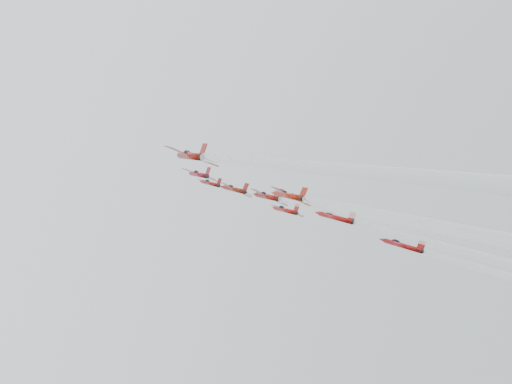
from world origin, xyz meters
TOP-DOWN VIEW (x-y plane):
  - jet_lead at (-0.98, 21.54)m, footprint 8.45×10.51m
  - jet_row2_left at (-10.75, 10.37)m, footprint 9.42×11.71m
  - jet_row2_center at (0.17, 11.62)m, footprint 9.63×11.98m
  - jet_row2_right at (17.14, 12.71)m, footprint 10.16×12.64m
  - jet_center at (0.16, -40.80)m, footprint 9.82×87.99m
  - jet_rear_farleft at (-27.10, -57.03)m, footprint 10.36×92.86m
  - jet_rear_left at (-6.77, -53.98)m, footprint 9.18×82.24m

SIDE VIEW (x-z plane):
  - jet_rear_farleft at x=-27.10m, z-range 79.11..145.24m
  - jet_rear_left at x=-6.77m, z-range 85.05..143.62m
  - jet_center at x=0.16m, z-range 92.31..154.97m
  - jet_row2_left at x=-10.75m, z-range 155.56..164.13m
  - jet_row2_center at x=0.17m, z-range 156.35..165.12m
  - jet_row2_right at x=17.14m, z-range 156.88..166.13m
  - jet_lead at x=-0.98m, z-range 163.89..171.57m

